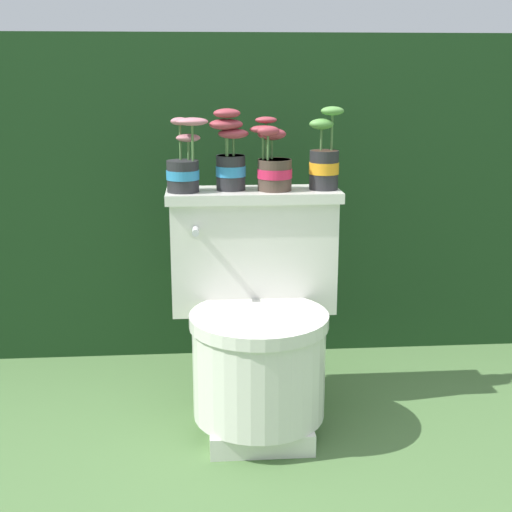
{
  "coord_description": "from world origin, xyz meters",
  "views": [
    {
      "loc": [
        -0.1,
        -1.9,
        1.02
      ],
      "look_at": [
        0.06,
        0.07,
        0.5
      ],
      "focal_mm": 50.0,
      "sensor_mm": 36.0,
      "label": 1
    }
  ],
  "objects_px": {
    "toilet": "(257,323)",
    "potted_plant_midright": "(324,161)",
    "potted_plant_midleft": "(230,157)",
    "potted_plant_middle": "(273,163)",
    "potted_plant_left": "(184,166)"
  },
  "relations": [
    {
      "from": "potted_plant_middle",
      "to": "potted_plant_midleft",
      "type": "bearing_deg",
      "value": 173.92
    },
    {
      "from": "potted_plant_left",
      "to": "potted_plant_midright",
      "type": "relative_size",
      "value": 0.88
    },
    {
      "from": "potted_plant_middle",
      "to": "potted_plant_left",
      "type": "bearing_deg",
      "value": -178.89
    },
    {
      "from": "toilet",
      "to": "potted_plant_middle",
      "type": "relative_size",
      "value": 3.19
    },
    {
      "from": "potted_plant_midleft",
      "to": "potted_plant_middle",
      "type": "bearing_deg",
      "value": -6.08
    },
    {
      "from": "potted_plant_left",
      "to": "potted_plant_midleft",
      "type": "distance_m",
      "value": 0.14
    },
    {
      "from": "potted_plant_left",
      "to": "toilet",
      "type": "bearing_deg",
      "value": -29.4
    },
    {
      "from": "potted_plant_left",
      "to": "potted_plant_middle",
      "type": "relative_size",
      "value": 1.0
    },
    {
      "from": "toilet",
      "to": "potted_plant_midleft",
      "type": "height_order",
      "value": "potted_plant_midleft"
    },
    {
      "from": "potted_plant_midleft",
      "to": "potted_plant_middle",
      "type": "xyz_separation_m",
      "value": [
        0.12,
        -0.01,
        -0.02
      ]
    },
    {
      "from": "potted_plant_midleft",
      "to": "potted_plant_middle",
      "type": "relative_size",
      "value": 1.12
    },
    {
      "from": "toilet",
      "to": "potted_plant_midright",
      "type": "xyz_separation_m",
      "value": [
        0.21,
        0.13,
        0.45
      ]
    },
    {
      "from": "potted_plant_left",
      "to": "potted_plant_middle",
      "type": "xyz_separation_m",
      "value": [
        0.26,
        0.01,
        0.0
      ]
    },
    {
      "from": "toilet",
      "to": "potted_plant_midright",
      "type": "bearing_deg",
      "value": 31.32
    },
    {
      "from": "potted_plant_midright",
      "to": "potted_plant_middle",
      "type": "bearing_deg",
      "value": -176.57
    }
  ]
}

